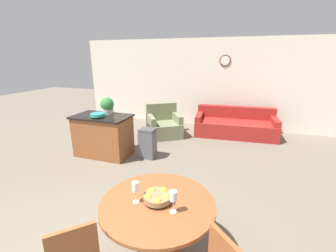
# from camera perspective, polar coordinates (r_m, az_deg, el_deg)

# --- Properties ---
(wall_back) EXTENTS (8.00, 0.09, 2.70)m
(wall_back) POSITION_cam_1_polar(r_m,az_deg,el_deg) (7.31, 8.15, 10.73)
(wall_back) COLOR silver
(wall_back) RESTS_ON ground_plane
(dining_table) EXTENTS (1.18, 1.18, 0.73)m
(dining_table) POSITION_cam_1_polar(r_m,az_deg,el_deg) (2.52, -2.57, -21.74)
(dining_table) COLOR brown
(dining_table) RESTS_ON ground_plane
(fruit_bowl) EXTENTS (0.29, 0.29, 0.11)m
(fruit_bowl) POSITION_cam_1_polar(r_m,az_deg,el_deg) (2.38, -2.66, -17.51)
(fruit_bowl) COLOR olive
(fruit_bowl) RESTS_ON dining_table
(wine_glass_left) EXTENTS (0.07, 0.07, 0.23)m
(wine_glass_left) POSITION_cam_1_polar(r_m,az_deg,el_deg) (2.34, -8.28, -15.18)
(wine_glass_left) COLOR silver
(wine_glass_left) RESTS_ON dining_table
(wine_glass_right) EXTENTS (0.07, 0.07, 0.23)m
(wine_glass_right) POSITION_cam_1_polar(r_m,az_deg,el_deg) (2.19, 1.35, -17.49)
(wine_glass_right) COLOR silver
(wine_glass_right) RESTS_ON dining_table
(kitchen_island) EXTENTS (1.24, 0.74, 0.92)m
(kitchen_island) POSITION_cam_1_polar(r_m,az_deg,el_deg) (5.24, -16.11, -2.30)
(kitchen_island) COLOR brown
(kitchen_island) RESTS_ON ground_plane
(teal_bowl) EXTENTS (0.31, 0.31, 0.09)m
(teal_bowl) POSITION_cam_1_polar(r_m,az_deg,el_deg) (4.99, -17.43, 2.72)
(teal_bowl) COLOR teal
(teal_bowl) RESTS_ON kitchen_island
(potted_plant) EXTENTS (0.30, 0.30, 0.37)m
(potted_plant) POSITION_cam_1_polar(r_m,az_deg,el_deg) (5.21, -15.18, 5.01)
(potted_plant) COLOR beige
(potted_plant) RESTS_ON kitchen_island
(trash_bin) EXTENTS (0.34, 0.27, 0.66)m
(trash_bin) POSITION_cam_1_polar(r_m,az_deg,el_deg) (4.96, -5.22, -4.43)
(trash_bin) COLOR #56565B
(trash_bin) RESTS_ON ground_plane
(couch) EXTENTS (2.26, 1.13, 0.77)m
(couch) POSITION_cam_1_polar(r_m,az_deg,el_deg) (6.67, 16.64, 0.08)
(couch) COLOR maroon
(couch) RESTS_ON ground_plane
(armchair) EXTENTS (1.20, 1.19, 0.89)m
(armchair) POSITION_cam_1_polar(r_m,az_deg,el_deg) (6.32, -1.12, 0.14)
(armchair) COLOR #7A7F5B
(armchair) RESTS_ON ground_plane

